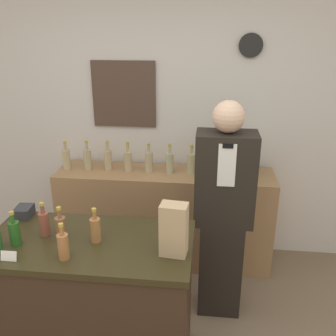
{
  "coord_description": "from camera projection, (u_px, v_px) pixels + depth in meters",
  "views": [
    {
      "loc": [
        0.44,
        -1.43,
        2.15
      ],
      "look_at": [
        0.15,
        1.08,
        1.19
      ],
      "focal_mm": 40.0,
      "sensor_mm": 36.0,
      "label": 1
    }
  ],
  "objects": [
    {
      "name": "back_shelf",
      "position": [
        165.0,
        217.0,
        3.55
      ],
      "size": [
        1.98,
        0.47,
        0.91
      ],
      "color": "#9E754C",
      "rests_on": "ground_plane"
    },
    {
      "name": "paper_bag",
      "position": [
        174.0,
        230.0,
        2.07
      ],
      "size": [
        0.16,
        0.12,
        0.31
      ],
      "color": "tan",
      "rests_on": "display_counter"
    },
    {
      "name": "price_card_left",
      "position": [
        9.0,
        256.0,
        2.05
      ],
      "size": [
        0.09,
        0.02,
        0.06
      ],
      "color": "white",
      "rests_on": "display_counter"
    },
    {
      "name": "back_wall",
      "position": [
        163.0,
        117.0,
        3.51
      ],
      "size": [
        5.2,
        0.09,
        2.7
      ],
      "color": "silver",
      "rests_on": "ground_plane"
    },
    {
      "name": "shelf_bottle_7",
      "position": [
        213.0,
        163.0,
        3.32
      ],
      "size": [
        0.07,
        0.07,
        0.27
      ],
      "color": "tan",
      "rests_on": "back_shelf"
    },
    {
      "name": "counter_bottle_1",
      "position": [
        15.0,
        233.0,
        2.18
      ],
      "size": [
        0.06,
        0.06,
        0.22
      ],
      "color": "#24571D",
      "rests_on": "display_counter"
    },
    {
      "name": "shelf_bottle_1",
      "position": [
        88.0,
        158.0,
        3.45
      ],
      "size": [
        0.07,
        0.07,
        0.27
      ],
      "color": "tan",
      "rests_on": "back_shelf"
    },
    {
      "name": "potted_plant",
      "position": [
        239.0,
        154.0,
        3.25
      ],
      "size": [
        0.3,
        0.3,
        0.38
      ],
      "color": "#4C3D2D",
      "rests_on": "back_shelf"
    },
    {
      "name": "counter_bottle_2",
      "position": [
        44.0,
        223.0,
        2.29
      ],
      "size": [
        0.06,
        0.06,
        0.22
      ],
      "color": "brown",
      "rests_on": "display_counter"
    },
    {
      "name": "shelf_bottle_5",
      "position": [
        170.0,
        162.0,
        3.35
      ],
      "size": [
        0.07,
        0.07,
        0.27
      ],
      "color": "tan",
      "rests_on": "back_shelf"
    },
    {
      "name": "counter_bottle_3",
      "position": [
        61.0,
        228.0,
        2.23
      ],
      "size": [
        0.06,
        0.06,
        0.22
      ],
      "color": "brown",
      "rests_on": "display_counter"
    },
    {
      "name": "counter_bottle_4",
      "position": [
        63.0,
        246.0,
        2.05
      ],
      "size": [
        0.06,
        0.06,
        0.22
      ],
      "color": "#A56A3B",
      "rests_on": "display_counter"
    },
    {
      "name": "counter_bottle_5",
      "position": [
        95.0,
        229.0,
        2.22
      ],
      "size": [
        0.06,
        0.06,
        0.22
      ],
      "color": "#9F6B3C",
      "rests_on": "display_counter"
    },
    {
      "name": "display_counter",
      "position": [
        94.0,
        304.0,
        2.42
      ],
      "size": [
        1.26,
        0.65,
        0.94
      ],
      "color": "#382619",
      "rests_on": "ground_plane"
    },
    {
      "name": "shelf_bottle_6",
      "position": [
        191.0,
        163.0,
        3.33
      ],
      "size": [
        0.07,
        0.07,
        0.27
      ],
      "color": "tan",
      "rests_on": "back_shelf"
    },
    {
      "name": "shelf_bottle_0",
      "position": [
        66.0,
        159.0,
        3.44
      ],
      "size": [
        0.07,
        0.07,
        0.27
      ],
      "color": "tan",
      "rests_on": "back_shelf"
    },
    {
      "name": "shelf_bottle_2",
      "position": [
        108.0,
        159.0,
        3.43
      ],
      "size": [
        0.07,
        0.07,
        0.27
      ],
      "color": "tan",
      "rests_on": "back_shelf"
    },
    {
      "name": "shopkeeper",
      "position": [
        223.0,
        214.0,
        2.77
      ],
      "size": [
        0.43,
        0.27,
        1.69
      ],
      "color": "black",
      "rests_on": "ground_plane"
    },
    {
      "name": "shelf_bottle_4",
      "position": [
        149.0,
        161.0,
        3.38
      ],
      "size": [
        0.07,
        0.07,
        0.27
      ],
      "color": "tan",
      "rests_on": "back_shelf"
    },
    {
      "name": "shelf_bottle_3",
      "position": [
        128.0,
        160.0,
        3.4
      ],
      "size": [
        0.07,
        0.07,
        0.27
      ],
      "color": "tan",
      "rests_on": "back_shelf"
    },
    {
      "name": "gift_box",
      "position": [
        24.0,
        212.0,
        2.53
      ],
      "size": [
        0.12,
        0.14,
        0.07
      ],
      "color": "#2D2D33",
      "rests_on": "display_counter"
    }
  ]
}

